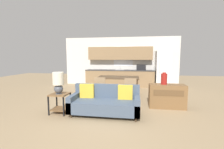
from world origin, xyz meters
name	(u,v)px	position (x,y,z in m)	size (l,w,h in m)	color
ground_plane	(103,115)	(0.00, 0.00, 0.00)	(20.00, 20.00, 0.00)	#9E8460
wall_back	(120,61)	(0.00, 4.63, 1.35)	(6.40, 0.07, 2.70)	silver
kitchen_counter	(120,71)	(0.02, 4.33, 0.84)	(3.72, 0.65, 2.15)	#8E704C
refrigerator	(163,69)	(2.26, 4.21, 0.96)	(0.71, 0.76, 1.93)	white
dining_table	(118,78)	(0.16, 2.18, 0.72)	(1.67, 0.93, 0.78)	brown
couch	(105,102)	(0.03, 0.12, 0.32)	(1.88, 0.80, 0.81)	#3D2D1E
side_table	(60,100)	(-1.24, -0.02, 0.37)	(0.47, 0.47, 0.56)	brown
table_lamp	(58,82)	(-1.25, -0.05, 0.89)	(0.30, 0.30, 0.61)	#4C515B
credenza	(167,96)	(1.83, 0.93, 0.37)	(1.09, 0.44, 0.73)	brown
vase	(164,79)	(1.73, 0.94, 0.91)	(0.18, 0.18, 0.37)	maroon
dining_chair_near_left	(101,87)	(-0.38, 1.36, 0.49)	(0.44, 0.44, 0.87)	#997A56
dining_chair_near_right	(131,89)	(0.69, 1.32, 0.49)	(0.44, 0.44, 0.87)	#997A56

